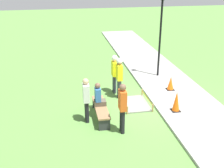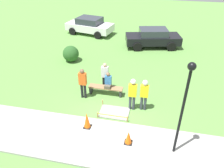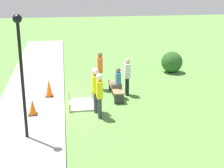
% 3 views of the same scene
% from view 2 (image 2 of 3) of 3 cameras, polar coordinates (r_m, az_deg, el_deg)
% --- Properties ---
extents(ground_plane, '(60.00, 60.00, 0.00)m').
position_cam_2_polar(ground_plane, '(10.61, -0.55, -9.92)').
color(ground_plane, '#5B8E42').
extents(sidewalk, '(28.00, 2.72, 0.10)m').
position_cam_2_polar(sidewalk, '(9.63, -2.37, -14.98)').
color(sidewalk, '#9E9E99').
rests_on(sidewalk, ground_plane).
extents(wet_concrete_patch, '(1.52, 1.07, 0.33)m').
position_cam_2_polar(wet_concrete_patch, '(11.10, 0.63, -7.44)').
color(wet_concrete_patch, gray).
rests_on(wet_concrete_patch, ground_plane).
extents(traffic_cone_near_patch, '(0.34, 0.34, 0.81)m').
position_cam_2_polar(traffic_cone_near_patch, '(10.02, -6.56, -9.38)').
color(traffic_cone_near_patch, black).
rests_on(traffic_cone_near_patch, sidewalk).
extents(traffic_cone_far_patch, '(0.34, 0.34, 0.62)m').
position_cam_2_polar(traffic_cone_far_patch, '(9.35, 4.33, -13.73)').
color(traffic_cone_far_patch, black).
rests_on(traffic_cone_far_patch, sidewalk).
extents(park_bench, '(1.93, 0.44, 0.48)m').
position_cam_2_polar(park_bench, '(12.29, -1.64, -1.30)').
color(park_bench, '#2D2D33').
rests_on(park_bench, ground_plane).
extents(person_seated_on_bench, '(0.36, 0.44, 0.89)m').
position_cam_2_polar(person_seated_on_bench, '(12.05, -1.04, 0.68)').
color(person_seated_on_bench, brown).
rests_on(person_seated_on_bench, park_bench).
extents(worker_supervisor, '(0.40, 0.26, 1.79)m').
position_cam_2_polar(worker_supervisor, '(10.79, 5.39, -2.04)').
color(worker_supervisor, '#383D47').
rests_on(worker_supervisor, ground_plane).
extents(worker_assistant, '(0.40, 0.25, 1.75)m').
position_cam_2_polar(worker_assistant, '(10.86, 8.44, -2.25)').
color(worker_assistant, '#383D47').
rests_on(worker_assistant, ground_plane).
extents(bystander_in_orange_shirt, '(0.40, 0.23, 1.78)m').
position_cam_2_polar(bystander_in_orange_shirt, '(11.75, -7.64, 0.57)').
color(bystander_in_orange_shirt, black).
rests_on(bystander_in_orange_shirt, ground_plane).
extents(bystander_in_gray_shirt, '(0.40, 0.22, 1.68)m').
position_cam_2_polar(bystander_in_gray_shirt, '(12.45, -1.84, 2.44)').
color(bystander_in_gray_shirt, black).
rests_on(bystander_in_gray_shirt, ground_plane).
extents(lamppost_near, '(0.28, 0.28, 3.99)m').
position_cam_2_polar(lamppost_near, '(7.89, 18.49, -3.67)').
color(lamppost_near, black).
rests_on(lamppost_near, sidewalk).
extents(parked_car_white, '(4.67, 2.85, 1.55)m').
position_cam_2_polar(parked_car_white, '(21.66, -5.84, 14.99)').
color(parked_car_white, white).
rests_on(parked_car_white, ground_plane).
extents(parked_car_black, '(4.70, 2.74, 1.54)m').
position_cam_2_polar(parked_car_black, '(18.70, 10.63, 11.84)').
color(parked_car_black, black).
rests_on(parked_car_black, ground_plane).
extents(shrub_rounded_near, '(1.16, 1.16, 1.16)m').
position_cam_2_polar(shrub_rounded_near, '(16.22, -10.70, 7.77)').
color(shrub_rounded_near, '#285623').
rests_on(shrub_rounded_near, ground_plane).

